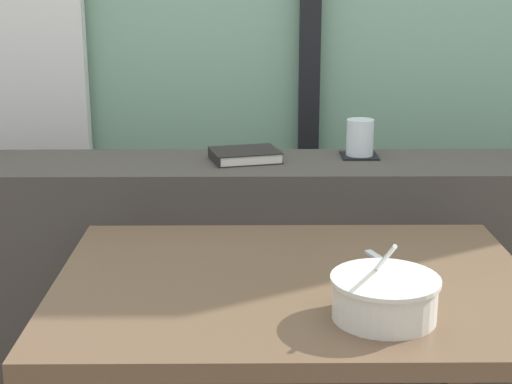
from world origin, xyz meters
TOP-DOWN VIEW (x-y plane):
  - dark_console_ledge at (0.00, 0.55)m, footprint 2.80×0.31m
  - breakfast_table at (0.00, -0.06)m, footprint 0.94×0.68m
  - coaster_square at (0.22, 0.61)m, footprint 0.10×0.10m
  - juice_glass at (0.22, 0.61)m, footprint 0.08×0.08m
  - closed_book at (-0.10, 0.57)m, footprint 0.21×0.18m
  - soup_bowl at (0.15, -0.24)m, footprint 0.19×0.19m
  - fork_utensil at (0.20, 0.01)m, footprint 0.08×0.16m

SIDE VIEW (x-z plane):
  - dark_console_ledge at x=0.00m, z-range 0.00..0.78m
  - breakfast_table at x=0.00m, z-range 0.23..0.92m
  - fork_utensil at x=0.20m, z-range 0.70..0.70m
  - soup_bowl at x=0.15m, z-range 0.66..0.81m
  - coaster_square at x=0.22m, z-range 0.78..0.79m
  - closed_book at x=-0.10m, z-range 0.78..0.81m
  - juice_glass at x=0.22m, z-range 0.79..0.89m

